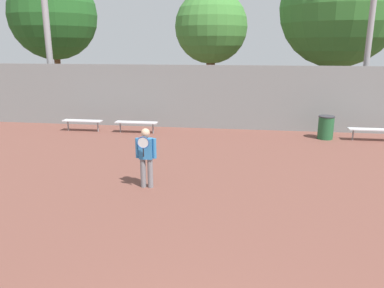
{
  "coord_description": "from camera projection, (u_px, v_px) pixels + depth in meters",
  "views": [
    {
      "loc": [
        0.47,
        -2.29,
        3.63
      ],
      "look_at": [
        -1.02,
        7.91,
        0.9
      ],
      "focal_mm": 35.0,
      "sensor_mm": 36.0,
      "label": 1
    }
  ],
  "objects": [
    {
      "name": "tree_dark_dense",
      "position": [
        340.0,
        8.0,
        19.98
      ],
      "size": [
        6.34,
        6.34,
        8.75
      ],
      "color": "brown",
      "rests_on": "ground_plane"
    },
    {
      "name": "bench_adjacent_court",
      "position": [
        83.0,
        121.0,
        16.21
      ],
      "size": [
        1.71,
        0.4,
        0.48
      ],
      "color": "silver",
      "rests_on": "ground_plane"
    },
    {
      "name": "tree_green_tall",
      "position": [
        211.0,
        27.0,
        21.93
      ],
      "size": [
        4.24,
        4.24,
        6.79
      ],
      "color": "brown",
      "rests_on": "ground_plane"
    },
    {
      "name": "light_pole_near_left",
      "position": [
        46.0,
        17.0,
        17.79
      ],
      "size": [
        0.9,
        0.6,
        8.72
      ],
      "color": "#939399",
      "rests_on": "ground_plane"
    },
    {
      "name": "bench_courtside_near",
      "position": [
        375.0,
        130.0,
        14.53
      ],
      "size": [
        1.96,
        0.4,
        0.48
      ],
      "color": "silver",
      "rests_on": "ground_plane"
    },
    {
      "name": "bench_courtside_far",
      "position": [
        136.0,
        123.0,
        15.87
      ],
      "size": [
        1.8,
        0.4,
        0.48
      ],
      "color": "silver",
      "rests_on": "ground_plane"
    },
    {
      "name": "tennis_player",
      "position": [
        146.0,
        154.0,
        9.64
      ],
      "size": [
        0.55,
        0.41,
        1.59
      ],
      "rotation": [
        0.0,
        0.0,
        0.04
      ],
      "color": "slate",
      "rests_on": "ground_plane"
    },
    {
      "name": "back_fence",
      "position": [
        236.0,
        98.0,
        16.36
      ],
      "size": [
        26.78,
        0.06,
        2.8
      ],
      "color": "gray",
      "rests_on": "ground_plane"
    },
    {
      "name": "tree_green_broad",
      "position": [
        53.0,
        16.0,
        23.54
      ],
      "size": [
        5.45,
        5.45,
        8.16
      ],
      "color": "brown",
      "rests_on": "ground_plane"
    },
    {
      "name": "trash_bin",
      "position": [
        326.0,
        127.0,
        14.87
      ],
      "size": [
        0.63,
        0.63,
        0.93
      ],
      "color": "#235B33",
      "rests_on": "ground_plane"
    }
  ]
}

